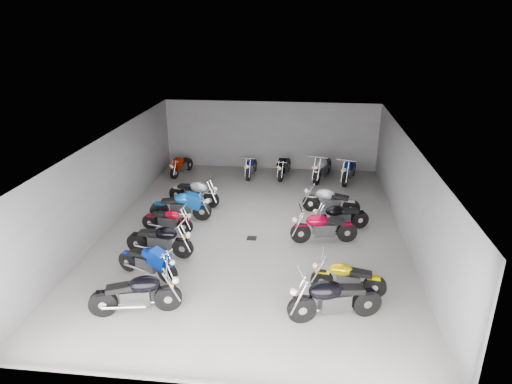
{
  "coord_description": "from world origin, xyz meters",
  "views": [
    {
      "loc": [
        1.66,
        -13.95,
        6.97
      ],
      "look_at": [
        -0.05,
        1.18,
        1.0
      ],
      "focal_mm": 32.0,
      "sensor_mm": 36.0,
      "label": 1
    }
  ],
  "objects_px": {
    "motorcycle_right_d": "(323,227)",
    "motorcycle_back_c": "(251,167)",
    "motorcycle_left_f": "(194,192)",
    "motorcycle_back_e": "(322,168)",
    "motorcycle_right_f": "(330,201)",
    "motorcycle_left_a": "(136,294)",
    "motorcycle_left_c": "(160,240)",
    "motorcycle_left_e": "(181,206)",
    "motorcycle_back_a": "(181,165)",
    "motorcycle_back_f": "(349,170)",
    "motorcycle_right_a": "(334,299)",
    "motorcycle_right_b": "(347,278)",
    "motorcycle_right_e": "(340,217)",
    "drain_grate": "(252,238)",
    "motorcycle_left_b": "(148,262)",
    "motorcycle_back_d": "(284,167)",
    "motorcycle_left_d": "(168,220)"
  },
  "relations": [
    {
      "from": "motorcycle_left_a",
      "to": "motorcycle_right_e",
      "type": "height_order",
      "value": "motorcycle_left_a"
    },
    {
      "from": "motorcycle_back_a",
      "to": "motorcycle_back_f",
      "type": "height_order",
      "value": "motorcycle_back_f"
    },
    {
      "from": "drain_grate",
      "to": "motorcycle_left_f",
      "type": "relative_size",
      "value": 0.15
    },
    {
      "from": "motorcycle_back_a",
      "to": "motorcycle_left_a",
      "type": "bearing_deg",
      "value": 114.36
    },
    {
      "from": "motorcycle_left_c",
      "to": "motorcycle_right_f",
      "type": "height_order",
      "value": "motorcycle_left_c"
    },
    {
      "from": "drain_grate",
      "to": "motorcycle_back_f",
      "type": "bearing_deg",
      "value": 58.84
    },
    {
      "from": "motorcycle_right_f",
      "to": "motorcycle_back_a",
      "type": "distance_m",
      "value": 7.62
    },
    {
      "from": "motorcycle_left_b",
      "to": "motorcycle_back_d",
      "type": "height_order",
      "value": "motorcycle_back_d"
    },
    {
      "from": "motorcycle_left_f",
      "to": "motorcycle_back_e",
      "type": "xyz_separation_m",
      "value": [
        4.99,
        3.51,
        0.04
      ]
    },
    {
      "from": "motorcycle_left_d",
      "to": "motorcycle_left_f",
      "type": "relative_size",
      "value": 0.87
    },
    {
      "from": "motorcycle_right_d",
      "to": "motorcycle_back_c",
      "type": "relative_size",
      "value": 1.12
    },
    {
      "from": "drain_grate",
      "to": "motorcycle_right_e",
      "type": "relative_size",
      "value": 0.16
    },
    {
      "from": "drain_grate",
      "to": "motorcycle_left_b",
      "type": "xyz_separation_m",
      "value": [
        -2.62,
        -2.66,
        0.47
      ]
    },
    {
      "from": "motorcycle_left_e",
      "to": "motorcycle_right_a",
      "type": "distance_m",
      "value": 7.33
    },
    {
      "from": "motorcycle_left_d",
      "to": "motorcycle_right_b",
      "type": "bearing_deg",
      "value": 71.31
    },
    {
      "from": "motorcycle_left_c",
      "to": "motorcycle_right_d",
      "type": "height_order",
      "value": "motorcycle_right_d"
    },
    {
      "from": "motorcycle_right_e",
      "to": "motorcycle_back_c",
      "type": "distance_m",
      "value": 6.37
    },
    {
      "from": "drain_grate",
      "to": "motorcycle_back_f",
      "type": "height_order",
      "value": "motorcycle_back_f"
    },
    {
      "from": "motorcycle_left_e",
      "to": "motorcycle_back_a",
      "type": "xyz_separation_m",
      "value": [
        -1.32,
        4.87,
        -0.09
      ]
    },
    {
      "from": "motorcycle_right_e",
      "to": "motorcycle_back_e",
      "type": "height_order",
      "value": "motorcycle_back_e"
    },
    {
      "from": "motorcycle_left_d",
      "to": "motorcycle_left_e",
      "type": "distance_m",
      "value": 1.02
    },
    {
      "from": "motorcycle_left_d",
      "to": "motorcycle_back_c",
      "type": "relative_size",
      "value": 0.95
    },
    {
      "from": "motorcycle_right_a",
      "to": "motorcycle_back_f",
      "type": "bearing_deg",
      "value": -22.28
    },
    {
      "from": "motorcycle_left_b",
      "to": "motorcycle_right_e",
      "type": "xyz_separation_m",
      "value": [
        5.53,
        3.64,
        0.02
      ]
    },
    {
      "from": "motorcycle_right_a",
      "to": "motorcycle_right_b",
      "type": "bearing_deg",
      "value": -35.64
    },
    {
      "from": "motorcycle_back_a",
      "to": "motorcycle_back_f",
      "type": "distance_m",
      "value": 7.62
    },
    {
      "from": "motorcycle_left_c",
      "to": "motorcycle_right_e",
      "type": "distance_m",
      "value": 6.05
    },
    {
      "from": "motorcycle_right_f",
      "to": "motorcycle_right_a",
      "type": "bearing_deg",
      "value": -169.37
    },
    {
      "from": "motorcycle_right_f",
      "to": "motorcycle_back_a",
      "type": "height_order",
      "value": "motorcycle_right_f"
    },
    {
      "from": "motorcycle_right_d",
      "to": "drain_grate",
      "type": "bearing_deg",
      "value": 81.06
    },
    {
      "from": "motorcycle_left_c",
      "to": "motorcycle_back_d",
      "type": "relative_size",
      "value": 1.08
    },
    {
      "from": "motorcycle_right_e",
      "to": "motorcycle_back_f",
      "type": "bearing_deg",
      "value": -26.54
    },
    {
      "from": "motorcycle_right_d",
      "to": "motorcycle_right_f",
      "type": "xyz_separation_m",
      "value": [
        0.32,
        2.31,
        -0.01
      ]
    },
    {
      "from": "motorcycle_left_d",
      "to": "motorcycle_right_d",
      "type": "height_order",
      "value": "motorcycle_right_d"
    },
    {
      "from": "motorcycle_left_f",
      "to": "motorcycle_right_f",
      "type": "height_order",
      "value": "motorcycle_left_f"
    },
    {
      "from": "motorcycle_right_a",
      "to": "motorcycle_right_b",
      "type": "xyz_separation_m",
      "value": [
        0.41,
        1.13,
        -0.09
      ]
    },
    {
      "from": "drain_grate",
      "to": "motorcycle_back_f",
      "type": "distance_m",
      "value": 7.0
    },
    {
      "from": "drain_grate",
      "to": "motorcycle_right_d",
      "type": "height_order",
      "value": "motorcycle_right_d"
    },
    {
      "from": "motorcycle_left_a",
      "to": "motorcycle_left_e",
      "type": "relative_size",
      "value": 1.0
    },
    {
      "from": "motorcycle_right_d",
      "to": "motorcycle_back_a",
      "type": "xyz_separation_m",
      "value": [
        -6.34,
        6.03,
        -0.08
      ]
    },
    {
      "from": "motorcycle_right_e",
      "to": "motorcycle_back_a",
      "type": "xyz_separation_m",
      "value": [
        -6.92,
        5.06,
        -0.05
      ]
    },
    {
      "from": "motorcycle_left_b",
      "to": "motorcycle_right_d",
      "type": "distance_m",
      "value": 5.63
    },
    {
      "from": "motorcycle_right_a",
      "to": "motorcycle_back_a",
      "type": "height_order",
      "value": "motorcycle_right_a"
    },
    {
      "from": "motorcycle_right_a",
      "to": "motorcycle_back_c",
      "type": "distance_m",
      "value": 10.7
    },
    {
      "from": "motorcycle_left_b",
      "to": "motorcycle_back_a",
      "type": "relative_size",
      "value": 1.05
    },
    {
      "from": "motorcycle_left_a",
      "to": "motorcycle_left_c",
      "type": "xyz_separation_m",
      "value": [
        -0.31,
        2.9,
        -0.02
      ]
    },
    {
      "from": "motorcycle_back_a",
      "to": "motorcycle_back_c",
      "type": "relative_size",
      "value": 0.94
    },
    {
      "from": "motorcycle_right_a",
      "to": "motorcycle_right_d",
      "type": "bearing_deg",
      "value": -13.63
    },
    {
      "from": "motorcycle_right_d",
      "to": "motorcycle_back_c",
      "type": "distance_m",
      "value": 6.9
    },
    {
      "from": "motorcycle_left_f",
      "to": "motorcycle_left_a",
      "type": "bearing_deg",
      "value": 17.81
    }
  ]
}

